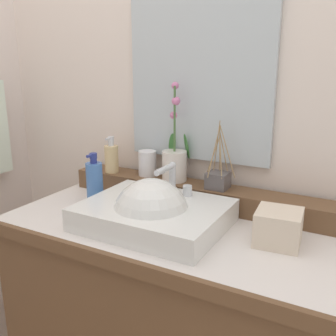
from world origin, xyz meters
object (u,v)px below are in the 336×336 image
Objects in this scene: tumbler_cup at (147,163)px; lotion_bottle at (95,182)px; sink_basin at (153,216)px; reed_diffuser at (218,179)px; soap_dispenser at (112,158)px; potted_plant at (175,160)px; soap_bar at (138,186)px; tissue_box at (278,227)px.

lotion_bottle reaches higher than tumbler_cup.
reed_diffuser is (0.12, 0.25, 0.07)m from sink_basin.
soap_dispenser is 0.61× the size of reed_diffuser.
lotion_bottle is (-0.24, -0.19, -0.07)m from potted_plant.
sink_basin reaches higher than soap_bar.
tissue_box is (0.51, -0.03, -0.04)m from soap_bar.
soap_dispenser is at bearing -175.03° from potted_plant.
tumbler_cup is 0.77× the size of tissue_box.
soap_dispenser is 1.15× the size of tissue_box.
potted_plant reaches higher than tumbler_cup.
soap_bar is 0.18m from lotion_bottle.
tissue_box is (0.26, -0.18, -0.06)m from reed_diffuser.
lotion_bottle is at bearing -157.50° from reed_diffuser.
potted_plant is 2.87× the size of tissue_box.
soap_dispenser is at bearing 144.74° from sink_basin.
tumbler_cup is 0.51× the size of lotion_bottle.
sink_basin is at bearing -169.08° from tissue_box.
tumbler_cup is (-0.19, 0.27, 0.09)m from sink_basin.
potted_plant reaches higher than tissue_box.
tissue_box is at bearing -3.78° from soap_bar.
potted_plant is at bearing 176.35° from reed_diffuser.
soap_bar is 0.47× the size of soap_dispenser.
tissue_box is at bearing 10.92° from sink_basin.
reed_diffuser is at bearing 30.16° from soap_bar.
reed_diffuser reaches higher than sink_basin.
sink_basin is 0.31m from lotion_bottle.
reed_diffuser reaches higher than tumbler_cup.
lotion_bottle is (-0.11, -0.20, -0.04)m from tumbler_cup.
potted_plant is 3.73× the size of tumbler_cup.
sink_basin is 1.23× the size of potted_plant.
soap_dispenser is 0.75m from tissue_box.
potted_plant is at bearing 67.17° from soap_bar.
sink_basin is 1.85× the size of reed_diffuser.
soap_bar is at bearing -149.84° from reed_diffuser.
soap_dispenser reaches higher than lotion_bottle.
sink_basin is 6.53× the size of soap_bar.
soap_bar is 0.52m from tissue_box.
potted_plant is 0.19m from reed_diffuser.
sink_basin is 0.34m from tumbler_cup.
reed_diffuser is (0.46, 0.01, -0.03)m from soap_dispenser.
soap_bar is at bearing 139.12° from sink_basin.
potted_plant is at bearing 4.97° from soap_dispenser.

